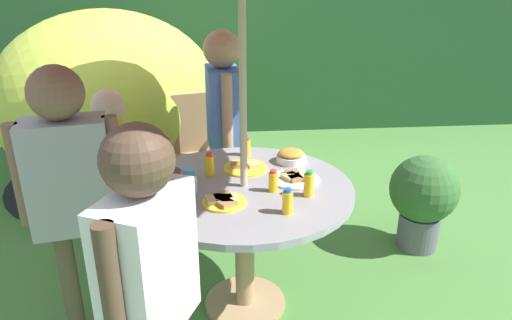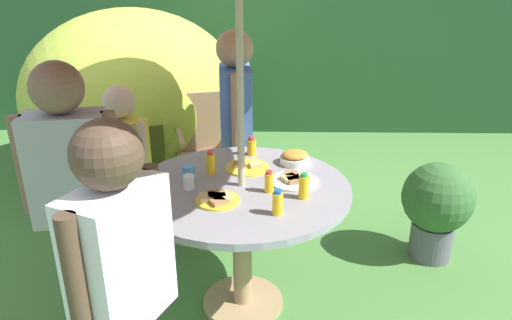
{
  "view_description": "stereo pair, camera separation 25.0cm",
  "coord_description": "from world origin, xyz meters",
  "px_view_note": "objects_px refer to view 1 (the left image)",
  "views": [
    {
      "loc": [
        -0.13,
        -2.19,
        1.8
      ],
      "look_at": [
        0.07,
        0.12,
        0.85
      ],
      "focal_mm": 32.96,
      "sensor_mm": 36.0,
      "label": 1
    },
    {
      "loc": [
        0.12,
        -2.2,
        1.8
      ],
      "look_at": [
        0.07,
        0.12,
        0.85
      ],
      "focal_mm": 32.96,
      "sensor_mm": 36.0,
      "label": 2
    }
  ],
  "objects_px": {
    "potted_plant": "(423,196)",
    "cup_near": "(192,185)",
    "dome_tent": "(110,100)",
    "garden_table": "(244,210)",
    "child_in_blue_shirt": "(224,109)",
    "child_in_grey_shirt": "(69,177)",
    "snack_bowl": "(291,156)",
    "juice_bottle_center_back": "(288,202)",
    "cup_far": "(188,175)",
    "plate_back_edge": "(245,167)",
    "wooden_chair": "(197,149)",
    "juice_bottle_mid_left": "(273,181)",
    "child_in_white_shirt": "(148,265)",
    "juice_bottle_far_left": "(309,184)",
    "plate_center_front": "(224,201)",
    "child_in_yellow_shirt": "(114,158)",
    "juice_bottle_far_right": "(210,165)",
    "plate_front_edge": "(295,178)",
    "juice_bottle_near_left": "(159,208)",
    "juice_bottle_near_right": "(246,147)"
  },
  "relations": [
    {
      "from": "plate_back_edge",
      "to": "juice_bottle_center_back",
      "type": "distance_m",
      "value": 0.55
    },
    {
      "from": "garden_table",
      "to": "snack_bowl",
      "type": "height_order",
      "value": "snack_bowl"
    },
    {
      "from": "juice_bottle_far_left",
      "to": "juice_bottle_mid_left",
      "type": "height_order",
      "value": "juice_bottle_far_left"
    },
    {
      "from": "plate_back_edge",
      "to": "juice_bottle_mid_left",
      "type": "bearing_deg",
      "value": -67.51
    },
    {
      "from": "plate_back_edge",
      "to": "juice_bottle_center_back",
      "type": "relative_size",
      "value": 1.99
    },
    {
      "from": "child_in_grey_shirt",
      "to": "plate_center_front",
      "type": "relative_size",
      "value": 6.73
    },
    {
      "from": "child_in_grey_shirt",
      "to": "plate_back_edge",
      "type": "bearing_deg",
      "value": 13.29
    },
    {
      "from": "child_in_yellow_shirt",
      "to": "plate_back_edge",
      "type": "distance_m",
      "value": 0.83
    },
    {
      "from": "garden_table",
      "to": "juice_bottle_near_right",
      "type": "relative_size",
      "value": 10.3
    },
    {
      "from": "potted_plant",
      "to": "plate_front_edge",
      "type": "relative_size",
      "value": 2.59
    },
    {
      "from": "dome_tent",
      "to": "cup_near",
      "type": "height_order",
      "value": "dome_tent"
    },
    {
      "from": "juice_bottle_far_right",
      "to": "cup_far",
      "type": "relative_size",
      "value": 1.83
    },
    {
      "from": "potted_plant",
      "to": "juice_bottle_near_left",
      "type": "bearing_deg",
      "value": -152.82
    },
    {
      "from": "juice_bottle_far_right",
      "to": "snack_bowl",
      "type": "bearing_deg",
      "value": 17.37
    },
    {
      "from": "juice_bottle_mid_left",
      "to": "plate_front_edge",
      "type": "bearing_deg",
      "value": 41.79
    },
    {
      "from": "potted_plant",
      "to": "juice_bottle_far_left",
      "type": "height_order",
      "value": "juice_bottle_far_left"
    },
    {
      "from": "potted_plant",
      "to": "cup_near",
      "type": "relative_size",
      "value": 9.02
    },
    {
      "from": "wooden_chair",
      "to": "child_in_blue_shirt",
      "type": "distance_m",
      "value": 0.49
    },
    {
      "from": "child_in_yellow_shirt",
      "to": "juice_bottle_far_right",
      "type": "xyz_separation_m",
      "value": [
        0.58,
        -0.35,
        0.08
      ]
    },
    {
      "from": "plate_center_front",
      "to": "plate_front_edge",
      "type": "height_order",
      "value": "same"
    },
    {
      "from": "juice_bottle_mid_left",
      "to": "child_in_white_shirt",
      "type": "bearing_deg",
      "value": -123.84
    },
    {
      "from": "child_in_yellow_shirt",
      "to": "juice_bottle_center_back",
      "type": "xyz_separation_m",
      "value": [
        0.94,
        -0.81,
        0.07
      ]
    },
    {
      "from": "juice_bottle_center_back",
      "to": "cup_far",
      "type": "height_order",
      "value": "juice_bottle_center_back"
    },
    {
      "from": "plate_center_front",
      "to": "plate_back_edge",
      "type": "distance_m",
      "value": 0.43
    },
    {
      "from": "child_in_white_shirt",
      "to": "juice_bottle_near_right",
      "type": "height_order",
      "value": "child_in_white_shirt"
    },
    {
      "from": "garden_table",
      "to": "child_in_grey_shirt",
      "type": "relative_size",
      "value": 0.8
    },
    {
      "from": "child_in_blue_shirt",
      "to": "juice_bottle_near_left",
      "type": "height_order",
      "value": "child_in_blue_shirt"
    },
    {
      "from": "child_in_white_shirt",
      "to": "cup_near",
      "type": "height_order",
      "value": "child_in_white_shirt"
    },
    {
      "from": "wooden_chair",
      "to": "juice_bottle_mid_left",
      "type": "height_order",
      "value": "wooden_chair"
    },
    {
      "from": "garden_table",
      "to": "wooden_chair",
      "type": "height_order",
      "value": "wooden_chair"
    },
    {
      "from": "child_in_grey_shirt",
      "to": "snack_bowl",
      "type": "relative_size",
      "value": 8.33
    },
    {
      "from": "juice_bottle_near_left",
      "to": "juice_bottle_far_right",
      "type": "xyz_separation_m",
      "value": [
        0.22,
        0.47,
        0.0
      ]
    },
    {
      "from": "plate_center_front",
      "to": "child_in_blue_shirt",
      "type": "bearing_deg",
      "value": 88.56
    },
    {
      "from": "child_in_blue_shirt",
      "to": "child_in_yellow_shirt",
      "type": "bearing_deg",
      "value": -66.94
    },
    {
      "from": "cup_near",
      "to": "cup_far",
      "type": "xyz_separation_m",
      "value": [
        -0.02,
        0.13,
        -0.0
      ]
    },
    {
      "from": "child_in_yellow_shirt",
      "to": "juice_bottle_far_right",
      "type": "distance_m",
      "value": 0.68
    },
    {
      "from": "cup_near",
      "to": "juice_bottle_center_back",
      "type": "bearing_deg",
      "value": -30.36
    },
    {
      "from": "plate_back_edge",
      "to": "cup_far",
      "type": "xyz_separation_m",
      "value": [
        -0.31,
        -0.13,
        0.03
      ]
    },
    {
      "from": "juice_bottle_far_right",
      "to": "juice_bottle_mid_left",
      "type": "xyz_separation_m",
      "value": [
        0.32,
        -0.23,
        -0.01
      ]
    },
    {
      "from": "snack_bowl",
      "to": "cup_far",
      "type": "height_order",
      "value": "snack_bowl"
    },
    {
      "from": "juice_bottle_center_back",
      "to": "cup_far",
      "type": "bearing_deg",
      "value": 140.04
    },
    {
      "from": "juice_bottle_far_left",
      "to": "juice_bottle_mid_left",
      "type": "distance_m",
      "value": 0.18
    },
    {
      "from": "garden_table",
      "to": "child_in_blue_shirt",
      "type": "xyz_separation_m",
      "value": [
        -0.08,
        0.86,
        0.31
      ]
    },
    {
      "from": "plate_center_front",
      "to": "cup_far",
      "type": "xyz_separation_m",
      "value": [
        -0.18,
        0.27,
        0.02
      ]
    },
    {
      "from": "juice_bottle_far_left",
      "to": "child_in_white_shirt",
      "type": "bearing_deg",
      "value": -134.16
    },
    {
      "from": "snack_bowl",
      "to": "child_in_yellow_shirt",
      "type": "bearing_deg",
      "value": 169.19
    },
    {
      "from": "child_in_white_shirt",
      "to": "juice_bottle_far_right",
      "type": "xyz_separation_m",
      "value": [
        0.2,
        1.0,
        -0.06
      ]
    },
    {
      "from": "garden_table",
      "to": "potted_plant",
      "type": "relative_size",
      "value": 1.7
    },
    {
      "from": "juice_bottle_near_left",
      "to": "juice_bottle_mid_left",
      "type": "xyz_separation_m",
      "value": [
        0.54,
        0.24,
        -0.0
      ]
    },
    {
      "from": "juice_bottle_near_left",
      "to": "dome_tent",
      "type": "bearing_deg",
      "value": 106.63
    }
  ]
}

